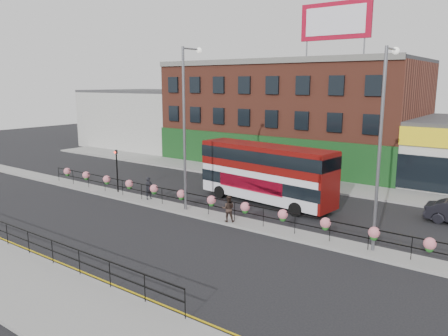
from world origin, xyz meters
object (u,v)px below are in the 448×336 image
Objects in this scene: pedestrian_a at (149,188)px; pedestrian_b at (228,209)px; double_decker_bus at (266,168)px; lamp_column_east at (382,133)px; lamp_column_west at (187,115)px.

pedestrian_b is at bearing -85.32° from pedestrian_a.
double_decker_bus reaches higher than pedestrian_a.
pedestrian_b is (7.45, -0.79, 0.01)m from pedestrian_a.
lamp_column_west is at bearing -179.33° from lamp_column_east.
lamp_column_west is (3.73, -0.10, 5.29)m from pedestrian_a.
pedestrian_b is 0.16× the size of lamp_column_east.
pedestrian_a is at bearing -147.59° from double_decker_bus.
lamp_column_east is (8.89, -4.34, 3.42)m from double_decker_bus.
lamp_column_east reaches higher than pedestrian_a.
double_decker_bus is 1.00× the size of lamp_column_west.
lamp_column_east is (15.79, 0.04, 4.98)m from pedestrian_a.
pedestrian_b is 9.74m from lamp_column_east.
pedestrian_b is 6.51m from lamp_column_west.
pedestrian_b is 0.15× the size of lamp_column_west.
lamp_column_west is (-3.18, -4.48, 3.73)m from double_decker_bus.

